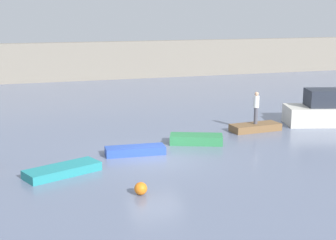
{
  "coord_description": "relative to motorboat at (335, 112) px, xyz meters",
  "views": [
    {
      "loc": [
        -6.08,
        -21.08,
        6.77
      ],
      "look_at": [
        1.76,
        3.54,
        0.98
      ],
      "focal_mm": 52.69,
      "sensor_mm": 36.0,
      "label": 1
    }
  ],
  "objects": [
    {
      "name": "ground_plane",
      "position": [
        -12.33,
        -3.57,
        -0.77
      ],
      "size": [
        120.0,
        120.0,
        0.0
      ],
      "primitive_type": "plane",
      "color": "slate"
    },
    {
      "name": "embankment_wall",
      "position": [
        -12.33,
        23.85,
        1.08
      ],
      "size": [
        80.0,
        1.2,
        3.71
      ],
      "primitive_type": "cube",
      "color": "gray",
      "rests_on": "ground_plane"
    },
    {
      "name": "motorboat",
      "position": [
        0.0,
        0.0,
        0.0
      ],
      "size": [
        6.52,
        3.73,
        2.13
      ],
      "color": "beige",
      "rests_on": "ground_plane"
    },
    {
      "name": "rowboat_teal",
      "position": [
        -16.65,
        -4.52,
        -0.59
      ],
      "size": [
        3.38,
        2.27,
        0.37
      ],
      "primitive_type": "cube",
      "rotation": [
        0.0,
        0.0,
        0.39
      ],
      "color": "teal",
      "rests_on": "ground_plane"
    },
    {
      "name": "rowboat_blue",
      "position": [
        -13.02,
        -2.55,
        -0.58
      ],
      "size": [
        2.9,
        1.11,
        0.39
      ],
      "primitive_type": "cube",
      "rotation": [
        0.0,
        0.0,
        -0.07
      ],
      "color": "#2B4CAD",
      "rests_on": "ground_plane"
    },
    {
      "name": "rowboat_green",
      "position": [
        -9.55,
        -1.64,
        -0.54
      ],
      "size": [
        2.9,
        1.96,
        0.48
      ],
      "primitive_type": "cube",
      "rotation": [
        0.0,
        0.0,
        -0.37
      ],
      "color": "#2D7F47",
      "rests_on": "ground_plane"
    },
    {
      "name": "rowboat_brown",
      "position": [
        -5.33,
        -0.06,
        -0.57
      ],
      "size": [
        2.95,
        1.32,
        0.41
      ],
      "primitive_type": "cube",
      "rotation": [
        0.0,
        0.0,
        0.07
      ],
      "color": "brown",
      "rests_on": "ground_plane"
    },
    {
      "name": "person_white_shirt",
      "position": [
        -5.33,
        -0.06,
        0.67
      ],
      "size": [
        0.32,
        0.32,
        1.85
      ],
      "color": "#4C4C56",
      "rests_on": "rowboat_brown"
    },
    {
      "name": "mooring_buoy",
      "position": [
        -14.1,
        -7.76,
        -0.53
      ],
      "size": [
        0.49,
        0.49,
        0.49
      ],
      "primitive_type": "sphere",
      "color": "orange",
      "rests_on": "ground_plane"
    }
  ]
}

